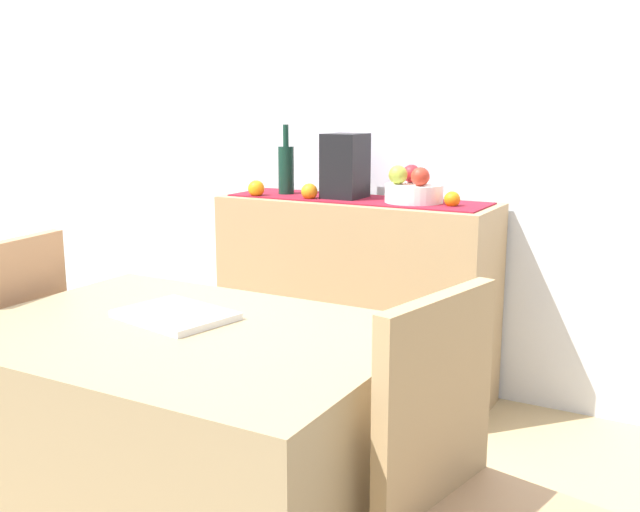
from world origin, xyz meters
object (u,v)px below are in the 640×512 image
Objects in this scene: fruit_bowl at (414,193)px; open_book at (175,315)px; dining_table at (187,468)px; wine_bottle at (286,169)px; sideboard_console at (355,298)px; coffee_maker at (345,167)px.

fruit_bowl is 0.86× the size of open_book.
dining_table is (-0.01, -1.48, -0.55)m from fruit_bowl.
wine_bottle reaches higher than dining_table.
sideboard_console is 4.30× the size of coffee_maker.
open_book is at bearing -80.43° from coffee_maker.
sideboard_console reaches higher than open_book.
coffee_maker is at bearing 180.00° from sideboard_console.
dining_table is 3.88× the size of open_book.
fruit_bowl reaches higher than open_book.
sideboard_console is 0.66m from wine_bottle.
coffee_maker is 1.47m from open_book.
open_book is (-0.08, -1.42, -0.17)m from fruit_bowl.
coffee_maker reaches higher than sideboard_console.
dining_table is (0.31, -1.48, -0.65)m from coffee_maker.
dining_table is at bearing -80.19° from sideboard_console.
fruit_bowl is 0.22× the size of dining_table.
sideboard_console is 1.12× the size of dining_table.
wine_bottle reaches higher than open_book.
wine_bottle is (-0.36, 0.00, 0.56)m from sideboard_console.
coffee_maker reaches higher than dining_table.
open_book is (0.54, -1.42, -0.25)m from wine_bottle.
coffee_maker is 1.01× the size of open_book.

